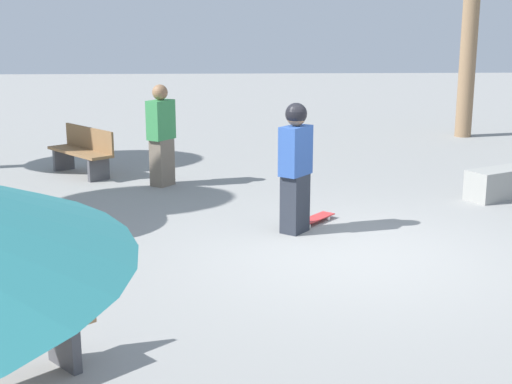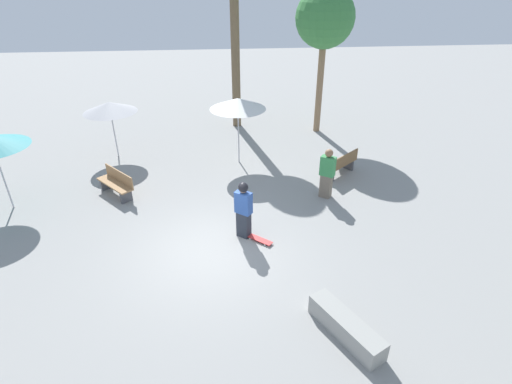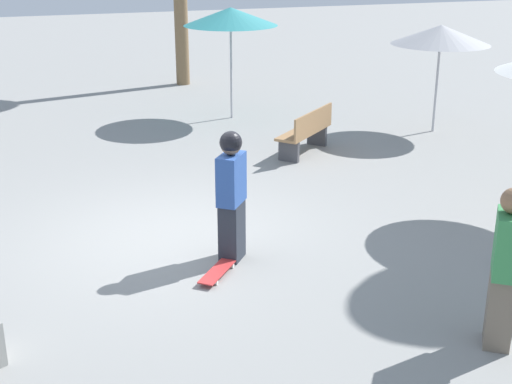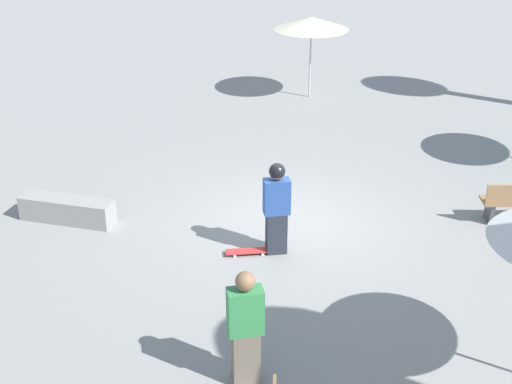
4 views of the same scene
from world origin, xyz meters
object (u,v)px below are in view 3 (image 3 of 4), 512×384
object	(u,v)px
shade_umbrella_grey	(441,35)
shade_umbrella_teal	(231,17)
bystander_watching	(505,269)
bench_near	(307,132)
skateboard	(218,271)
skater_main	(231,192)

from	to	relation	value
shade_umbrella_grey	shade_umbrella_teal	bearing A→B (deg)	55.94
shade_umbrella_grey	bystander_watching	world-z (taller)	shade_umbrella_grey
bench_near	bystander_watching	distance (m)	6.93
shade_umbrella_grey	bystander_watching	xyz separation A→B (m)	(-7.51, 3.95, -1.18)
skateboard	bystander_watching	distance (m)	3.41
skateboard	shade_umbrella_teal	size ratio (longest dim) A/B	0.30
skater_main	skateboard	size ratio (longest dim) A/B	2.30
shade_umbrella_teal	bystander_watching	world-z (taller)	shade_umbrella_teal
shade_umbrella_grey	bystander_watching	bearing A→B (deg)	152.29
bystander_watching	skater_main	bearing A→B (deg)	70.25
skater_main	bench_near	world-z (taller)	skater_main
skateboard	bystander_watching	bearing A→B (deg)	83.00
skater_main	bystander_watching	xyz separation A→B (m)	(-2.83, -1.96, -0.07)
skater_main	shade_umbrella_teal	size ratio (longest dim) A/B	0.69
skater_main	shade_umbrella_teal	distance (m)	7.64
skater_main	bench_near	distance (m)	4.90
shade_umbrella_teal	bystander_watching	xyz separation A→B (m)	(-10.03, 0.23, -1.42)
bench_near	bystander_watching	world-z (taller)	bystander_watching
skateboard	bystander_watching	xyz separation A→B (m)	(-2.43, -2.27, 0.79)
skater_main	bench_near	bearing A→B (deg)	-176.41
shade_umbrella_teal	skater_main	bearing A→B (deg)	163.05
bench_near	shade_umbrella_grey	distance (m)	3.63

